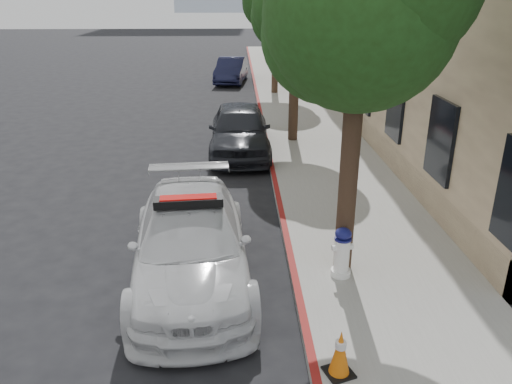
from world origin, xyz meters
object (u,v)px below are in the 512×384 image
at_px(parked_car_far, 231,70).
at_px(traffic_cone, 340,353).
at_px(parked_car_mid, 240,130).
at_px(fire_hydrant, 342,253).
at_px(police_car, 191,243).

bearing_deg(parked_car_far, traffic_cone, -78.85).
bearing_deg(parked_car_mid, fire_hydrant, -77.49).
bearing_deg(traffic_cone, parked_car_far, 93.85).
height_order(parked_car_mid, traffic_cone, parked_car_mid).
bearing_deg(fire_hydrant, traffic_cone, -112.15).
height_order(police_car, fire_hydrant, police_car).
bearing_deg(parked_car_far, parked_car_mid, -81.14).
height_order(parked_car_mid, parked_car_far, parked_car_mid).
height_order(parked_car_mid, fire_hydrant, parked_car_mid).
relative_size(police_car, parked_car_far, 1.23).
relative_size(parked_car_mid, fire_hydrant, 5.04).
bearing_deg(police_car, fire_hydrant, -10.30).
relative_size(police_car, parked_car_mid, 1.11).
relative_size(police_car, fire_hydrant, 5.59).
relative_size(police_car, traffic_cone, 7.62).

